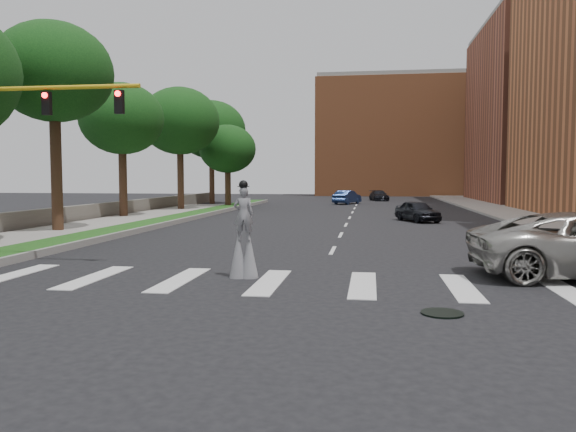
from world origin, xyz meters
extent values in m
plane|color=black|center=(0.00, 0.00, 0.00)|extent=(160.00, 160.00, 0.00)
cube|color=#194915|center=(-11.50, 20.00, 0.12)|extent=(2.00, 60.00, 0.25)
cube|color=gray|center=(-10.45, 20.00, 0.14)|extent=(0.20, 60.00, 0.28)
cube|color=gray|center=(-14.50, 10.00, 0.09)|extent=(4.00, 60.00, 0.18)
cube|color=gray|center=(12.50, 25.00, 0.09)|extent=(5.00, 90.00, 0.18)
cube|color=#5D574F|center=(-17.00, 22.00, 0.55)|extent=(0.50, 56.00, 1.10)
cylinder|color=black|center=(3.00, -2.00, 0.02)|extent=(0.90, 0.90, 0.04)
cube|color=#994F38|center=(22.00, 54.00, 10.00)|extent=(16.00, 22.00, 20.00)
cube|color=#B9663A|center=(6.00, 78.00, 9.00)|extent=(26.00, 14.00, 18.00)
cylinder|color=gold|center=(-8.40, 3.00, 5.80)|extent=(5.20, 0.14, 0.14)
cube|color=black|center=(-9.00, 3.00, 5.30)|extent=(0.28, 0.18, 0.75)
cylinder|color=#FF0C0C|center=(-9.00, 2.90, 5.55)|extent=(0.18, 0.06, 0.18)
cube|color=black|center=(-6.50, 3.00, 5.30)|extent=(0.28, 0.18, 0.75)
cylinder|color=#FF0C0C|center=(-6.50, 2.90, 5.55)|extent=(0.18, 0.06, 0.18)
cylinder|color=#362215|center=(-1.98, 1.61, 0.53)|extent=(0.07, 0.07, 1.06)
cylinder|color=#362215|center=(-2.30, 1.57, 0.53)|extent=(0.07, 0.07, 1.06)
cone|color=slate|center=(-1.98, 1.61, 0.67)|extent=(0.52, 0.52, 1.33)
cone|color=slate|center=(-2.30, 1.57, 0.67)|extent=(0.52, 0.52, 1.33)
imported|color=slate|center=(-2.14, 1.59, 1.85)|extent=(0.61, 0.45, 1.57)
sphere|color=black|center=(-2.14, 1.59, 2.69)|extent=(0.26, 0.26, 0.26)
cylinder|color=black|center=(-2.14, 1.59, 2.64)|extent=(0.34, 0.34, 0.02)
cube|color=yellow|center=(-2.16, 1.73, 2.28)|extent=(0.22, 0.05, 0.10)
imported|color=black|center=(4.50, 23.25, 0.69)|extent=(3.10, 4.34, 1.37)
imported|color=navy|center=(-1.04, 46.32, 0.73)|extent=(3.05, 4.66, 1.45)
imported|color=black|center=(2.48, 55.50, 0.63)|extent=(2.66, 4.65, 1.27)
cylinder|color=#362215|center=(-14.52, 12.72, 3.37)|extent=(0.56, 0.56, 6.74)
ellipsoid|color=black|center=(-14.52, 12.72, 8.23)|extent=(5.94, 5.94, 5.05)
cylinder|color=#362215|center=(-15.71, 23.09, 2.75)|extent=(0.56, 0.56, 5.50)
ellipsoid|color=black|center=(-15.71, 23.09, 6.95)|extent=(5.82, 5.82, 4.95)
cylinder|color=#362215|center=(-14.70, 32.24, 2.99)|extent=(0.56, 0.56, 5.99)
ellipsoid|color=black|center=(-14.70, 32.24, 7.67)|extent=(6.73, 6.73, 5.72)
cylinder|color=#362215|center=(-15.59, 44.91, 3.07)|extent=(0.56, 0.56, 6.15)
ellipsoid|color=black|center=(-15.59, 44.91, 7.99)|extent=(7.36, 7.36, 6.26)
cylinder|color=#362215|center=(-11.93, 37.65, 2.11)|extent=(0.56, 0.56, 4.22)
ellipsoid|color=black|center=(-11.93, 37.65, 5.55)|extent=(5.33, 5.33, 4.53)
camera|label=1|loc=(1.47, -14.10, 2.92)|focal=35.00mm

